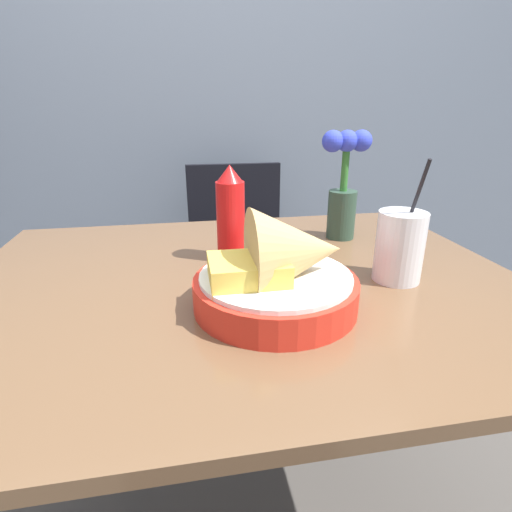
{
  "coord_description": "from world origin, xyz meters",
  "views": [
    {
      "loc": [
        -0.11,
        -0.73,
        1.06
      ],
      "look_at": [
        0.02,
        -0.04,
        0.79
      ],
      "focal_mm": 28.0,
      "sensor_mm": 36.0,
      "label": 1
    }
  ],
  "objects": [
    {
      "name": "drink_cup",
      "position": [
        0.3,
        -0.06,
        0.79
      ],
      "size": [
        0.09,
        0.09,
        0.24
      ],
      "color": "silver",
      "rests_on": "dining_table"
    },
    {
      "name": "wall_window",
      "position": [
        0.0,
        1.2,
        1.3
      ],
      "size": [
        7.0,
        0.06,
        2.6
      ],
      "color": "slate",
      "rests_on": "ground_plane"
    },
    {
      "name": "food_basket",
      "position": [
        0.05,
        -0.13,
        0.79
      ],
      "size": [
        0.28,
        0.28,
        0.18
      ],
      "color": "red",
      "rests_on": "dining_table"
    },
    {
      "name": "flower_vase",
      "position": [
        0.29,
        0.21,
        0.87
      ],
      "size": [
        0.13,
        0.07,
        0.27
      ],
      "color": "#2D4738",
      "rests_on": "dining_table"
    },
    {
      "name": "chair_far_window",
      "position": [
        0.1,
        0.86,
        0.49
      ],
      "size": [
        0.4,
        0.4,
        0.82
      ],
      "color": "black",
      "rests_on": "ground_plane"
    },
    {
      "name": "dining_table",
      "position": [
        0.0,
        0.0,
        0.63
      ],
      "size": [
        1.12,
        0.87,
        0.73
      ],
      "color": "brown",
      "rests_on": "ground_plane"
    },
    {
      "name": "ketchup_bottle",
      "position": [
        -0.01,
        0.11,
        0.83
      ],
      "size": [
        0.06,
        0.06,
        0.21
      ],
      "color": "red",
      "rests_on": "dining_table"
    }
  ]
}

